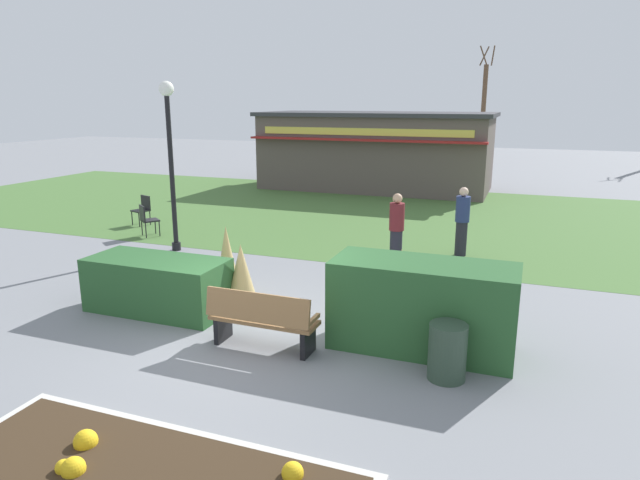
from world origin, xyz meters
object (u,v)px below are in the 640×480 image
cafe_chair_east (147,218)px  parked_car_west_slot (342,156)px  person_standing (396,230)px  lamppost_mid (170,146)px  cafe_chair_west (143,208)px  tree_right_bg (483,111)px  food_kiosk (376,151)px  person_strolling (462,221)px  trash_bin (447,352)px  park_bench (262,320)px

cafe_chair_east → parked_car_west_slot: size_ratio=0.21×
person_standing → lamppost_mid: bearing=107.0°
cafe_chair_west → cafe_chair_east: 1.63m
cafe_chair_east → tree_right_bg: tree_right_bg is taller
cafe_chair_west → tree_right_bg: size_ratio=0.13×
food_kiosk → person_strolling: (4.80, -9.72, -0.76)m
cafe_chair_east → tree_right_bg: (6.90, 23.44, 2.52)m
food_kiosk → cafe_chair_east: food_kiosk is taller
cafe_chair_east → cafe_chair_west: bearing=131.3°
trash_bin → parked_car_west_slot: 24.60m
cafe_chair_east → lamppost_mid: bearing=-30.8°
cafe_chair_east → park_bench: bearing=-40.9°
food_kiosk → person_standing: food_kiosk is taller
cafe_chair_west → person_strolling: 9.53m
trash_bin → cafe_chair_west: (-10.12, 6.61, 0.13)m
parked_car_west_slot → tree_right_bg: 9.50m
park_bench → parked_car_west_slot: size_ratio=0.40×
trash_bin → food_kiosk: food_kiosk is taller
park_bench → food_kiosk: bearing=99.2°
food_kiosk → cafe_chair_east: (-3.64, -10.80, -1.09)m
trash_bin → parked_car_west_slot: bearing=111.8°
lamppost_mid → food_kiosk: lamppost_mid is taller
cafe_chair_east → parked_car_west_slot: (-0.08, 17.45, 0.12)m
person_strolling → tree_right_bg: bearing=-157.6°
person_strolling → tree_right_bg: (-1.55, 22.36, 2.19)m
trash_bin → cafe_chair_east: bearing=149.2°
park_bench → cafe_chair_east: bearing=139.1°
lamppost_mid → tree_right_bg: bearing=77.8°
person_strolling → parked_car_west_slot: person_strolling is taller
park_bench → cafe_chair_west: size_ratio=1.92×
food_kiosk → cafe_chair_east: 11.45m
parked_car_west_slot → tree_right_bg: tree_right_bg is taller
cafe_chair_east → tree_right_bg: bearing=73.6°
cafe_chair_east → person_strolling: bearing=7.3°
lamppost_mid → food_kiosk: (2.03, 11.76, -1.00)m
food_kiosk → parked_car_west_slot: (-3.72, 6.65, -0.98)m
person_standing → trash_bin: bearing=-148.4°
food_kiosk → person_strolling: bearing=-63.7°
park_bench → tree_right_bg: bearing=88.8°
park_bench → parked_car_west_slot: (-6.35, 22.88, 0.16)m
trash_bin → parked_car_west_slot: size_ratio=0.18×
trash_bin → cafe_chair_west: cafe_chair_west is taller
cafe_chair_east → person_standing: (7.16, -0.38, 0.33)m
trash_bin → person_strolling: person_strolling is taller
cafe_chair_west → person_standing: bearing=-11.0°
parked_car_west_slot → tree_right_bg: bearing=40.6°
cafe_chair_east → person_standing: bearing=-3.0°
parked_car_west_slot → cafe_chair_east: bearing=-89.7°
lamppost_mid → trash_bin: (7.43, -4.42, -2.22)m
person_strolling → parked_car_west_slot: size_ratio=0.39×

